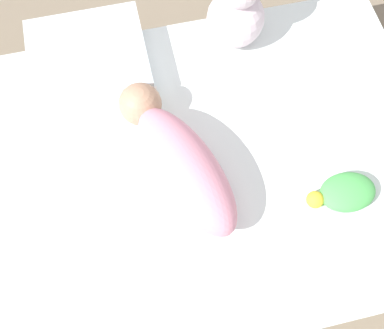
{
  "coord_description": "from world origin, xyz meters",
  "views": [
    {
      "loc": [
        0.14,
        0.52,
        1.4
      ],
      "look_at": [
        0.02,
        0.02,
        0.22
      ],
      "focal_mm": 42.0,
      "sensor_mm": 36.0,
      "label": 1
    }
  ],
  "objects_px": {
    "bunny_plush": "(237,10)",
    "turtle_plush": "(344,193)",
    "pillow": "(89,59)",
    "swaddled_baby": "(179,159)"
  },
  "relations": [
    {
      "from": "bunny_plush",
      "to": "turtle_plush",
      "type": "distance_m",
      "value": 0.65
    },
    {
      "from": "pillow",
      "to": "bunny_plush",
      "type": "relative_size",
      "value": 1.06
    },
    {
      "from": "swaddled_baby",
      "to": "turtle_plush",
      "type": "bearing_deg",
      "value": -132.23
    },
    {
      "from": "bunny_plush",
      "to": "turtle_plush",
      "type": "bearing_deg",
      "value": 104.27
    },
    {
      "from": "bunny_plush",
      "to": "turtle_plush",
      "type": "xyz_separation_m",
      "value": [
        -0.16,
        0.62,
        -0.1
      ]
    },
    {
      "from": "swaddled_baby",
      "to": "bunny_plush",
      "type": "xyz_separation_m",
      "value": [
        -0.28,
        -0.44,
        0.05
      ]
    },
    {
      "from": "swaddled_baby",
      "to": "pillow",
      "type": "xyz_separation_m",
      "value": [
        0.21,
        -0.42,
        -0.04
      ]
    },
    {
      "from": "swaddled_baby",
      "to": "bunny_plush",
      "type": "height_order",
      "value": "bunny_plush"
    },
    {
      "from": "bunny_plush",
      "to": "turtle_plush",
      "type": "height_order",
      "value": "bunny_plush"
    },
    {
      "from": "bunny_plush",
      "to": "pillow",
      "type": "bearing_deg",
      "value": 1.79
    }
  ]
}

